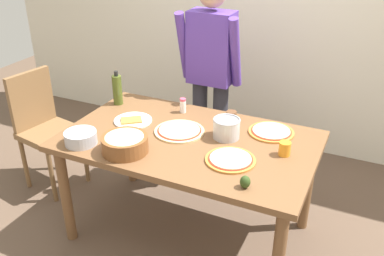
# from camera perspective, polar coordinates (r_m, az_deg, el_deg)

# --- Properties ---
(ground) EXTENTS (8.00, 8.00, 0.00)m
(ground) POSITION_cam_1_polar(r_m,az_deg,el_deg) (3.14, -0.40, -13.66)
(ground) COLOR brown
(wall_back) EXTENTS (5.60, 0.10, 2.60)m
(wall_back) POSITION_cam_1_polar(r_m,az_deg,el_deg) (3.95, 9.91, 15.82)
(wall_back) COLOR silver
(wall_back) RESTS_ON ground
(dining_table) EXTENTS (1.60, 0.96, 0.76)m
(dining_table) POSITION_cam_1_polar(r_m,az_deg,el_deg) (2.75, -0.44, -3.05)
(dining_table) COLOR brown
(dining_table) RESTS_ON ground
(person_cook) EXTENTS (0.49, 0.25, 1.62)m
(person_cook) POSITION_cam_1_polar(r_m,az_deg,el_deg) (3.33, 2.51, 7.60)
(person_cook) COLOR #2D2D38
(person_cook) RESTS_ON ground
(chair_wooden_left) EXTENTS (0.46, 0.46, 0.95)m
(chair_wooden_left) POSITION_cam_1_polar(r_m,az_deg,el_deg) (3.58, -19.24, 0.54)
(chair_wooden_left) COLOR brown
(chair_wooden_left) RESTS_ON ground
(pizza_raw_on_board) EXTENTS (0.33, 0.33, 0.02)m
(pizza_raw_on_board) POSITION_cam_1_polar(r_m,az_deg,el_deg) (2.77, -1.70, -0.38)
(pizza_raw_on_board) COLOR beige
(pizza_raw_on_board) RESTS_ON dining_table
(pizza_cooked_on_tray) EXTENTS (0.30, 0.30, 0.02)m
(pizza_cooked_on_tray) POSITION_cam_1_polar(r_m,az_deg,el_deg) (2.81, 10.57, -0.48)
(pizza_cooked_on_tray) COLOR #C67A33
(pizza_cooked_on_tray) RESTS_ON dining_table
(pizza_second_cooked) EXTENTS (0.30, 0.30, 0.02)m
(pizza_second_cooked) POSITION_cam_1_polar(r_m,az_deg,el_deg) (2.47, 5.17, -4.21)
(pizza_second_cooked) COLOR #C67A33
(pizza_second_cooked) RESTS_ON dining_table
(plate_with_slice) EXTENTS (0.26, 0.26, 0.02)m
(plate_with_slice) POSITION_cam_1_polar(r_m,az_deg,el_deg) (2.94, -7.95, 1.00)
(plate_with_slice) COLOR white
(plate_with_slice) RESTS_ON dining_table
(popcorn_bowl) EXTENTS (0.28, 0.28, 0.11)m
(popcorn_bowl) POSITION_cam_1_polar(r_m,az_deg,el_deg) (2.56, -9.00, -1.91)
(popcorn_bowl) COLOR brown
(popcorn_bowl) RESTS_ON dining_table
(mixing_bowl_steel) EXTENTS (0.20, 0.20, 0.08)m
(mixing_bowl_steel) POSITION_cam_1_polar(r_m,az_deg,el_deg) (2.71, -14.68, -1.27)
(mixing_bowl_steel) COLOR #B7B7BC
(mixing_bowl_steel) RESTS_ON dining_table
(olive_oil_bottle) EXTENTS (0.07, 0.07, 0.26)m
(olive_oil_bottle) POSITION_cam_1_polar(r_m,az_deg,el_deg) (3.19, -9.96, 5.09)
(olive_oil_bottle) COLOR #47561E
(olive_oil_bottle) RESTS_ON dining_table
(steel_pot) EXTENTS (0.17, 0.17, 0.13)m
(steel_pot) POSITION_cam_1_polar(r_m,az_deg,el_deg) (2.69, 4.64, -0.00)
(steel_pot) COLOR #B7B7BC
(steel_pot) RESTS_ON dining_table
(cup_orange) EXTENTS (0.07, 0.07, 0.08)m
(cup_orange) POSITION_cam_1_polar(r_m,az_deg,el_deg) (2.56, 12.31, -2.72)
(cup_orange) COLOR orange
(cup_orange) RESTS_ON dining_table
(cup_small_brown) EXTENTS (0.07, 0.07, 0.08)m
(cup_small_brown) POSITION_cam_1_polar(r_m,az_deg,el_deg) (2.89, 5.28, 1.45)
(cup_small_brown) COLOR brown
(cup_small_brown) RESTS_ON dining_table
(salt_shaker) EXTENTS (0.04, 0.04, 0.11)m
(salt_shaker) POSITION_cam_1_polar(r_m,az_deg,el_deg) (3.03, -1.23, 3.04)
(salt_shaker) COLOR white
(salt_shaker) RESTS_ON dining_table
(avocado) EXTENTS (0.06, 0.06, 0.07)m
(avocado) POSITION_cam_1_polar(r_m,az_deg,el_deg) (2.24, 7.13, -7.17)
(avocado) COLOR #2D4219
(avocado) RESTS_ON dining_table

